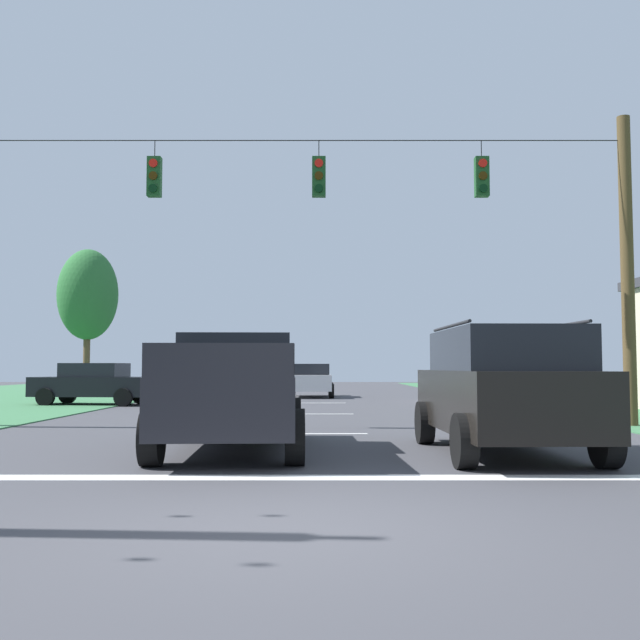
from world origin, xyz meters
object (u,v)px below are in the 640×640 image
(overhead_signal_span, at_px, (306,255))
(suv_black, at_px, (503,387))
(distant_car_far_parked, at_px, (312,380))
(tree_roadside_far_right, at_px, (88,295))
(distant_car_oncoming, at_px, (95,383))
(distant_car_crossing_white, at_px, (456,382))
(pickup_truck, at_px, (235,392))

(overhead_signal_span, distance_m, suv_black, 6.97)
(distant_car_far_parked, distance_m, tree_roadside_far_right, 11.37)
(distant_car_oncoming, relative_size, distant_car_far_parked, 1.03)
(distant_car_far_parked, bearing_deg, overhead_signal_span, -89.86)
(overhead_signal_span, height_order, distant_car_oncoming, overhead_signal_span)
(distant_car_far_parked, bearing_deg, tree_roadside_far_right, 175.68)
(distant_car_crossing_white, height_order, tree_roadside_far_right, tree_roadside_far_right)
(distant_car_oncoming, bearing_deg, distant_car_far_parked, 41.81)
(overhead_signal_span, height_order, pickup_truck, overhead_signal_span)
(distant_car_oncoming, xyz_separation_m, tree_roadside_far_right, (-2.81, 7.79, 3.99))
(overhead_signal_span, xyz_separation_m, distant_car_crossing_white, (5.71, 11.83, -3.23))
(overhead_signal_span, height_order, tree_roadside_far_right, overhead_signal_span)
(overhead_signal_span, xyz_separation_m, distant_car_oncoming, (-7.85, 9.54, -3.23))
(pickup_truck, relative_size, distant_car_crossing_white, 1.26)
(pickup_truck, height_order, distant_car_far_parked, pickup_truck)
(distant_car_crossing_white, distance_m, distant_car_far_parked, 7.42)
(tree_roadside_far_right, bearing_deg, distant_car_far_parked, -4.32)
(overhead_signal_span, xyz_separation_m, distant_car_far_parked, (-0.04, 16.53, -3.23))
(pickup_truck, distance_m, distant_car_oncoming, 15.85)
(pickup_truck, bearing_deg, distant_car_oncoming, 115.28)
(distant_car_far_parked, height_order, tree_roadside_far_right, tree_roadside_far_right)
(overhead_signal_span, xyz_separation_m, pickup_truck, (-1.09, -4.79, -3.05))
(pickup_truck, distance_m, distant_car_far_parked, 21.34)
(suv_black, distance_m, distant_car_far_parked, 22.18)
(distant_car_crossing_white, relative_size, distant_car_far_parked, 1.01)
(overhead_signal_span, height_order, suv_black, overhead_signal_span)
(overhead_signal_span, bearing_deg, pickup_truck, -102.78)
(pickup_truck, xyz_separation_m, suv_black, (4.34, -0.62, 0.09))
(overhead_signal_span, xyz_separation_m, suv_black, (3.26, -5.41, -2.96))
(distant_car_crossing_white, xyz_separation_m, distant_car_oncoming, (-13.56, -2.29, 0.00))
(overhead_signal_span, relative_size, pickup_truck, 2.84)
(pickup_truck, relative_size, tree_roadside_far_right, 0.79)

